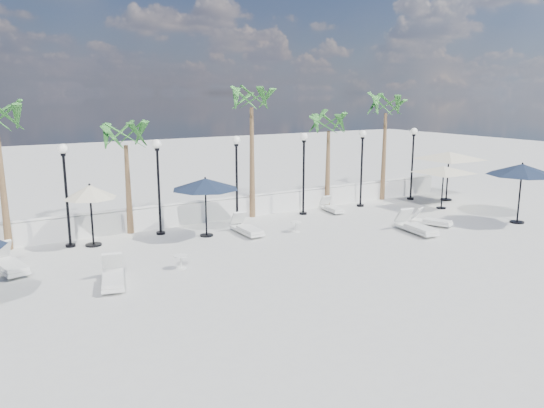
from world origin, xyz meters
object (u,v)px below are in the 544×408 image
parasol_navy_right (522,170)px  lounger_1 (9,264)px  lounger_3 (113,277)px  parasol_cream_small (90,193)px  parasol_cream_sq_a (444,167)px  parasol_cream_sq_b (449,152)px  lounger_4 (332,208)px  lounger_5 (416,227)px  parasol_navy_mid (205,184)px  lounger_2 (247,228)px  lounger_6 (432,221)px

parasol_navy_right → lounger_1: bearing=167.8°
lounger_3 → parasol_cream_small: size_ratio=0.86×
parasol_cream_sq_a → parasol_cream_sq_b: parasol_cream_sq_b is taller
lounger_4 → parasol_cream_sq_b: bearing=1.4°
parasol_cream_sq_a → parasol_cream_small: 16.50m
lounger_5 → parasol_cream_sq_a: 5.66m
lounger_1 → parasol_navy_mid: 7.49m
lounger_2 → parasol_cream_small: size_ratio=0.82×
lounger_5 → parasol_navy_right: size_ratio=0.73×
lounger_2 → lounger_4: bearing=16.0°
lounger_3 → lounger_2: bearing=40.9°
parasol_navy_mid → parasol_cream_sq_b: bearing=0.4°
lounger_4 → lounger_5: bearing=-75.3°
lounger_5 → parasol_cream_small: (-11.77, 4.90, 1.76)m
parasol_navy_mid → parasol_navy_right: parasol_navy_right is taller
lounger_3 → lounger_5: 12.24m
lounger_4 → parasol_cream_small: 11.35m
lounger_2 → parasol_cream_small: 6.18m
parasol_navy_right → lounger_2: bearing=158.3°
lounger_4 → parasol_navy_right: bearing=-38.2°
lounger_6 → parasol_cream_sq_b: bearing=11.6°
lounger_3 → lounger_6: bearing=15.4°
lounger_3 → lounger_5: size_ratio=0.93×
lounger_1 → parasol_cream_small: size_ratio=0.93×
lounger_4 → parasol_cream_sq_a: 5.90m
lounger_6 → lounger_2: bearing=135.5°
lounger_5 → parasol_cream_sq_b: 7.98m
parasol_cream_sq_b → parasol_cream_sq_a: bearing=-144.5°
lounger_3 → lounger_5: bearing=13.0°
lounger_4 → lounger_5: (0.56, -4.92, 0.06)m
lounger_5 → parasol_cream_sq_a: bearing=38.3°
lounger_3 → parasol_navy_mid: size_ratio=0.76×
parasol_cream_sq_b → lounger_6: bearing=-144.5°
lounger_1 → lounger_2: 8.74m
lounger_1 → lounger_2: size_ratio=1.13×
lounger_1 → parasol_cream_sq_a: size_ratio=0.48×
parasol_cream_sq_b → parasol_cream_small: size_ratio=2.35×
lounger_6 → parasol_cream_sq_b: parasol_cream_sq_b is taller
lounger_2 → parasol_navy_mid: size_ratio=0.73×
lounger_3 → parasol_navy_right: parasol_navy_right is taller
parasol_cream_small → lounger_6: bearing=-18.1°
lounger_3 → parasol_navy_right: 17.55m
parasol_cream_sq_b → parasol_cream_small: 18.26m
parasol_cream_sq_a → lounger_5: bearing=-149.1°
parasol_navy_right → parasol_cream_sq_b: 5.31m
parasol_navy_mid → lounger_3: bearing=-141.8°
parasol_cream_sq_b → parasol_cream_small: bearing=177.4°
lounger_2 → lounger_3: size_ratio=0.95×
parasol_navy_right → parasol_cream_sq_a: (-0.54, 3.81, -0.26)m
lounger_4 → lounger_5: size_ratio=0.78×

